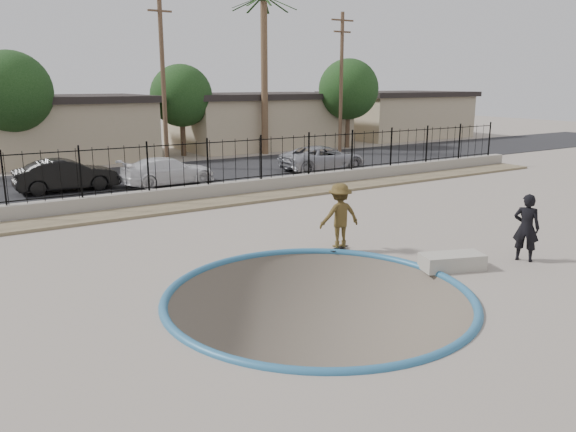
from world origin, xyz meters
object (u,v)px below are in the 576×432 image
at_px(car_c, 168,171).
at_px(skateboard, 339,248).
at_px(concrete_ledge, 452,262).
at_px(car_b, 66,175).
at_px(videographer, 526,228).
at_px(car_d, 323,158).
at_px(skater, 340,219).

bearing_deg(car_c, skateboard, 178.92).
bearing_deg(concrete_ledge, car_b, 110.53).
relative_size(videographer, car_d, 0.38).
bearing_deg(concrete_ledge, skateboard, 116.35).
distance_m(skateboard, car_d, 14.76).
xyz_separation_m(skateboard, concrete_ledge, (1.43, -2.89, 0.15)).
bearing_deg(car_c, car_b, 76.10).
height_order(skateboard, concrete_ledge, concrete_ledge).
relative_size(skateboard, car_b, 0.18).
xyz_separation_m(videographer, car_d, (4.68, 15.62, -0.21)).
height_order(skateboard, videographer, videographer).
relative_size(videographer, concrete_ledge, 1.15).
bearing_deg(skateboard, car_c, 71.70).
height_order(concrete_ledge, car_b, car_b).
relative_size(skater, concrete_ledge, 1.15).
xyz_separation_m(concrete_ledge, car_d, (6.86, 15.08, 0.50)).
bearing_deg(skater, videographer, 147.12).
distance_m(car_b, car_d, 13.02).
relative_size(car_b, car_d, 0.89).
bearing_deg(car_d, car_b, 86.50).
relative_size(concrete_ledge, car_b, 0.38).
relative_size(concrete_ledge, car_c, 0.36).
bearing_deg(car_b, videographer, -153.56).
distance_m(car_c, car_d, 8.65).
xyz_separation_m(skateboard, car_b, (-4.67, 13.40, 0.68)).
bearing_deg(car_d, skater, 147.61).
bearing_deg(skateboard, skater, -173.34).
relative_size(skater, car_c, 0.42).
distance_m(skater, skateboard, 0.87).
xyz_separation_m(skater, car_d, (8.29, 12.19, -0.22)).
bearing_deg(car_c, car_d, -95.05).
height_order(skater, concrete_ledge, skater).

